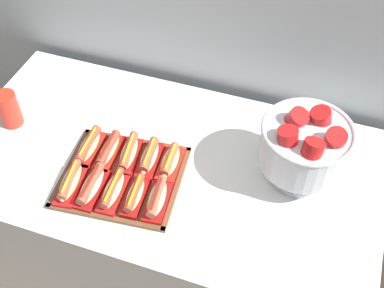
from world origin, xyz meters
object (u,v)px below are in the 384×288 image
object	(u,v)px
hot_dog_3	(135,195)
hot_dog_4	(157,199)
hot_dog_7	(129,154)
hot_dog_8	(149,157)
serving_tray	(122,177)
hot_dog_1	(92,186)
hot_dog_9	(170,162)
hot_dog_2	(113,191)
hot_dog_5	(89,147)
hot_dog_6	(109,150)
cup_stack	(9,109)
buffet_table	(168,220)
hot_dog_0	(70,182)
punch_bowl	(305,145)

from	to	relation	value
hot_dog_3	hot_dog_4	world-z (taller)	hot_dog_4
hot_dog_7	hot_dog_8	bearing A→B (deg)	5.68
serving_tray	hot_dog_3	distance (m)	0.12
hot_dog_4	hot_dog_1	bearing A→B (deg)	-174.32
hot_dog_3	hot_dog_8	distance (m)	0.17
hot_dog_7	hot_dog_9	world-z (taller)	hot_dog_7
hot_dog_2	hot_dog_5	distance (m)	0.22
hot_dog_3	hot_dog_6	xyz separation A→B (m)	(-0.17, 0.15, 0.00)
hot_dog_8	hot_dog_9	bearing A→B (deg)	5.68
hot_dog_3	cup_stack	world-z (taller)	cup_stack
hot_dog_3	hot_dog_6	size ratio (longest dim) A/B	0.91
hot_dog_4	hot_dog_9	distance (m)	0.17
hot_dog_8	hot_dog_5	bearing A→B (deg)	-174.32
hot_dog_7	cup_stack	bearing A→B (deg)	176.58
hot_dog_2	serving_tray	bearing A→B (deg)	95.68
hot_dog_8	hot_dog_9	world-z (taller)	hot_dog_8
hot_dog_2	hot_dog_5	size ratio (longest dim) A/B	0.97
hot_dog_3	hot_dog_1	bearing A→B (deg)	-174.32
buffet_table	cup_stack	bearing A→B (deg)	-179.05
serving_tray	hot_dog_1	xyz separation A→B (m)	(-0.07, -0.09, 0.03)
hot_dog_2	hot_dog_6	bearing A→B (deg)	120.13
hot_dog_8	hot_dog_0	bearing A→B (deg)	-138.06
hot_dog_1	hot_dog_6	distance (m)	0.17
hot_dog_2	hot_dog_4	bearing A→B (deg)	5.68
hot_dog_0	hot_dog_1	xyz separation A→B (m)	(0.07, 0.01, 0.00)
serving_tray	hot_dog_1	world-z (taller)	hot_dog_1
hot_dog_4	punch_bowl	distance (m)	0.51
hot_dog_2	hot_dog_7	xyz separation A→B (m)	(-0.02, 0.16, 0.00)
hot_dog_0	hot_dog_8	xyz separation A→B (m)	(0.21, 0.19, 0.00)
serving_tray	hot_dog_2	bearing A→B (deg)	-84.32
cup_stack	hot_dog_7	bearing A→B (deg)	-3.42
hot_dog_1	cup_stack	distance (m)	0.48
hot_dog_7	cup_stack	xyz separation A→B (m)	(-0.50, 0.03, 0.03)
buffet_table	punch_bowl	world-z (taller)	punch_bowl
hot_dog_1	hot_dog_9	size ratio (longest dim) A/B	1.09
hot_dog_6	hot_dog_4	bearing A→B (deg)	-30.57
buffet_table	punch_bowl	xyz separation A→B (m)	(0.46, 0.08, 0.54)
hot_dog_7	hot_dog_8	xyz separation A→B (m)	(0.07, 0.01, -0.00)
hot_dog_3	hot_dog_9	size ratio (longest dim) A/B	1.00
serving_tray	hot_dog_2	world-z (taller)	hot_dog_2
hot_dog_2	hot_dog_7	size ratio (longest dim) A/B	0.96
hot_dog_4	hot_dog_8	world-z (taller)	hot_dog_8
serving_tray	hot_dog_0	bearing A→B (deg)	-145.51
buffet_table	cup_stack	distance (m)	0.76
hot_dog_2	hot_dog_3	size ratio (longest dim) A/B	1.07
hot_dog_4	hot_dog_7	size ratio (longest dim) A/B	0.95
serving_tray	hot_dog_9	bearing A→B (deg)	34.49
hot_dog_6	hot_dog_1	bearing A→B (deg)	-84.32
hot_dog_4	cup_stack	world-z (taller)	cup_stack
punch_bowl	serving_tray	bearing A→B (deg)	-160.25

